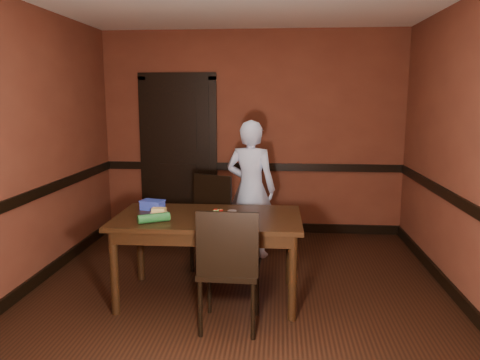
% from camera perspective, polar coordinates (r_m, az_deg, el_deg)
% --- Properties ---
extents(floor, '(4.00, 4.50, 0.01)m').
position_cam_1_polar(floor, '(4.42, -0.40, -14.34)').
color(floor, black).
rests_on(floor, ground).
extents(wall_back, '(4.00, 0.02, 2.70)m').
position_cam_1_polar(wall_back, '(6.29, 1.48, 5.71)').
color(wall_back, '#602C1D').
rests_on(wall_back, ground).
extents(wall_front, '(4.00, 0.02, 2.70)m').
position_cam_1_polar(wall_front, '(1.86, -6.87, -4.81)').
color(wall_front, '#602C1D').
rests_on(wall_front, ground).
extents(wall_left, '(0.02, 4.50, 2.70)m').
position_cam_1_polar(wall_left, '(4.68, -25.63, 3.24)').
color(wall_left, '#602C1D').
rests_on(wall_left, ground).
extents(wall_right, '(0.02, 4.50, 2.70)m').
position_cam_1_polar(wall_right, '(4.35, 26.83, 2.70)').
color(wall_right, '#602C1D').
rests_on(wall_right, ground).
extents(dado_back, '(4.00, 0.03, 0.10)m').
position_cam_1_polar(dado_back, '(6.32, 1.46, 1.63)').
color(dado_back, black).
rests_on(dado_back, ground).
extents(dado_left, '(0.03, 4.50, 0.10)m').
position_cam_1_polar(dado_left, '(4.74, -25.06, -2.16)').
color(dado_left, black).
rests_on(dado_left, ground).
extents(dado_right, '(0.03, 4.50, 0.10)m').
position_cam_1_polar(dado_right, '(4.42, 26.19, -3.09)').
color(dado_right, black).
rests_on(dado_right, ground).
extents(baseboard_back, '(4.00, 0.03, 0.12)m').
position_cam_1_polar(baseboard_back, '(6.50, 1.42, -5.72)').
color(baseboard_back, black).
rests_on(baseboard_back, ground).
extents(baseboard_left, '(0.03, 4.50, 0.12)m').
position_cam_1_polar(baseboard_left, '(4.98, -24.33, -11.67)').
color(baseboard_left, black).
rests_on(baseboard_left, ground).
extents(baseboard_right, '(0.03, 4.50, 0.12)m').
position_cam_1_polar(baseboard_right, '(4.67, 25.38, -13.19)').
color(baseboard_right, black).
rests_on(baseboard_right, ground).
extents(door, '(1.05, 0.07, 2.20)m').
position_cam_1_polar(door, '(6.42, -7.51, 3.39)').
color(door, black).
rests_on(door, ground).
extents(dining_table, '(1.67, 0.95, 0.78)m').
position_cam_1_polar(dining_table, '(4.33, -3.85, -9.38)').
color(dining_table, black).
rests_on(dining_table, floor).
extents(chair_far, '(0.60, 0.60, 0.99)m').
position_cam_1_polar(chair_far, '(5.01, -2.77, -5.36)').
color(chair_far, black).
rests_on(chair_far, floor).
extents(chair_near, '(0.48, 0.48, 1.00)m').
position_cam_1_polar(chair_near, '(3.78, -1.25, -10.51)').
color(chair_near, black).
rests_on(chair_near, floor).
extents(person, '(0.65, 0.50, 1.58)m').
position_cam_1_polar(person, '(5.36, 1.33, -1.10)').
color(person, silver).
rests_on(person, floor).
extents(sandwich_plate, '(0.24, 0.24, 0.06)m').
position_cam_1_polar(sandwich_plate, '(4.19, -2.69, -4.20)').
color(sandwich_plate, silver).
rests_on(sandwich_plate, dining_table).
extents(sauce_jar, '(0.08, 0.08, 0.09)m').
position_cam_1_polar(sauce_jar, '(4.03, -0.97, -4.35)').
color(sauce_jar, '#4C8C3F').
rests_on(sauce_jar, dining_table).
extents(cheese_saucer, '(0.16, 0.16, 0.05)m').
position_cam_1_polar(cheese_saucer, '(4.35, -9.85, -3.78)').
color(cheese_saucer, silver).
rests_on(cheese_saucer, dining_table).
extents(food_tub, '(0.24, 0.19, 0.09)m').
position_cam_1_polar(food_tub, '(4.51, -10.62, -2.99)').
color(food_tub, '#2D43BD').
rests_on(food_tub, dining_table).
extents(wrapped_veg, '(0.27, 0.20, 0.08)m').
position_cam_1_polar(wrapped_veg, '(4.05, -10.48, -4.57)').
color(wrapped_veg, '#1C5524').
rests_on(wrapped_veg, dining_table).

